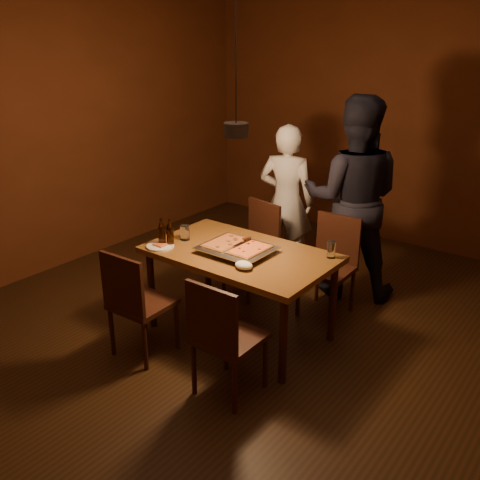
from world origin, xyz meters
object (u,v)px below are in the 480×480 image
Objects in this scene: beer_bottle_a at (162,232)px; beer_bottle_b at (170,232)px; chair_near_left at (134,296)px; chair_near_right at (222,330)px; plate_slice at (160,246)px; dining_table at (240,260)px; diner_dark at (352,199)px; chair_far_left at (256,239)px; diner_white at (286,201)px; pizza_tray at (237,250)px; chair_far_right at (332,256)px; pendant_lamp at (236,128)px.

beer_bottle_a is 0.07m from beer_bottle_b.
chair_near_left is 0.85m from chair_near_right.
beer_bottle_b reaches higher than plate_slice.
plate_slice is (-0.58, -0.32, 0.08)m from dining_table.
chair_near_left is 0.25× the size of diner_dark.
diner_dark is (0.93, 1.59, 0.19)m from plate_slice.
chair_near_right is at bearing -23.36° from plate_slice.
chair_far_left reaches higher than dining_table.
chair_near_right is at bearing -60.72° from dining_table.
diner_white is at bearing 83.24° from plate_slice.
beer_bottle_a is at bearing -154.76° from dining_table.
pizza_tray reaches higher than plate_slice.
chair_far_right is at bearing 68.93° from pizza_tray.
chair_near_left reaches higher than pizza_tray.
chair_far_left and chair_near_left have the same top height.
beer_bottle_b reaches higher than dining_table.
beer_bottle_b is (-0.95, -1.07, 0.33)m from chair_far_right.
diner_dark reaches higher than beer_bottle_b.
chair_near_right is at bearing -59.94° from pendant_lamp.
chair_near_left is 2.13× the size of plate_slice.
diner_dark reaches higher than plate_slice.
chair_far_left reaches higher than plate_slice.
chair_far_left is 1.53m from chair_near_left.
chair_near_left is (-0.05, -1.53, 0.00)m from chair_far_left.
pendant_lamp reaches higher than beer_bottle_b.
pendant_lamp is (0.06, -0.08, 0.99)m from pizza_tray.
chair_far_left is at bearing 77.88° from beer_bottle_a.
beer_bottle_a is at bearing 154.45° from chair_near_right.
chair_far_left is 1.02× the size of chair_far_right.
chair_near_right reaches higher than dining_table.
pizza_tray is (-0.00, -0.04, 0.10)m from dining_table.
beer_bottle_a is 1.03× the size of beer_bottle_b.
diner_dark is 1.73× the size of pendant_lamp.
chair_near_left is at bearing 45.08° from diner_dark.
chair_far_right is (0.78, 0.07, 0.00)m from chair_far_left.
chair_far_left is 0.60m from diner_white.
chair_far_left is 1.02× the size of chair_near_left.
chair_near_left is at bearing 61.06° from chair_far_right.
chair_far_left is at bearing 116.40° from pendant_lamp.
diner_dark reaches higher than dining_table.
chair_near_left and chair_near_right have the same top height.
dining_table is 6.57× the size of plate_slice.
diner_dark is (0.77, 2.04, 0.42)m from chair_near_left.
dining_table is 1.34m from diner_dark.
diner_white is (0.21, 1.57, -0.08)m from beer_bottle_a.
pizza_tray is 0.35× the size of diner_white.
pizza_tray is 0.99m from pendant_lamp.
diner_dark reaches higher than chair_near_right.
beer_bottle_b is at bearing 34.49° from beer_bottle_a.
diner_dark is at bearing -133.50° from chair_far_left.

